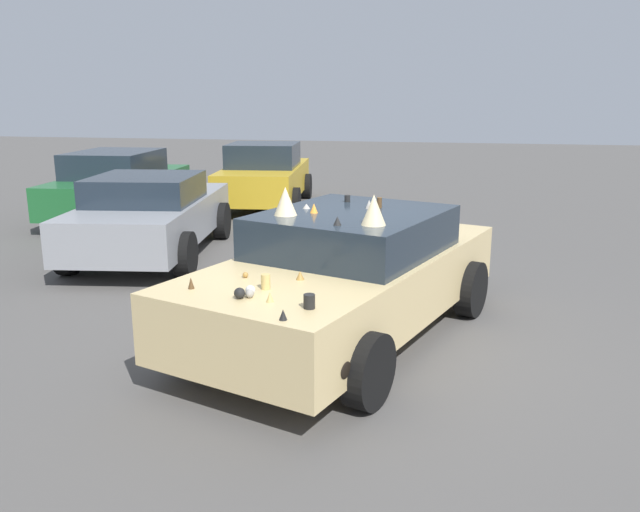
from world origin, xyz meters
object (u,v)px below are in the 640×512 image
(parked_sedan_near_right, at_px, (264,176))
(art_car_decorated, at_px, (348,274))
(parked_sedan_near_left, at_px, (151,214))
(parked_sedan_behind_right, at_px, (119,184))

(parked_sedan_near_right, bearing_deg, art_car_decorated, -164.36)
(art_car_decorated, xyz_separation_m, parked_sedan_near_left, (3.01, 3.74, -0.03))
(art_car_decorated, bearing_deg, parked_sedan_behind_right, -116.21)
(art_car_decorated, relative_size, parked_sedan_near_right, 1.14)
(parked_sedan_near_right, distance_m, parked_sedan_behind_right, 3.33)
(parked_sedan_near_right, bearing_deg, parked_sedan_near_left, 168.27)
(art_car_decorated, relative_size, parked_sedan_near_left, 1.10)
(parked_sedan_near_right, xyz_separation_m, parked_sedan_near_left, (-5.04, 0.46, -0.04))
(parked_sedan_near_right, xyz_separation_m, parked_sedan_behind_right, (-2.02, 2.64, -0.00))
(art_car_decorated, distance_m, parked_sedan_near_left, 4.80)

